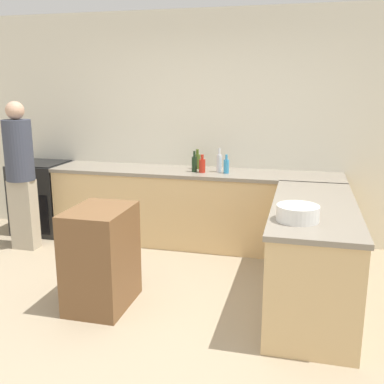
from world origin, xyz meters
The scene contains 13 objects.
ground_plane centered at (0.00, 0.00, 0.00)m, with size 14.00×14.00×0.00m, color tan.
wall_back centered at (0.00, 2.26, 1.35)m, with size 8.00×0.06×2.70m.
counter_back centered at (0.00, 1.92, 0.44)m, with size 3.36×0.65×0.89m.
counter_peninsula centered at (1.34, 0.70, 0.44)m, with size 0.69×1.83×0.89m.
range_oven centered at (-2.00, 1.91, 0.45)m, with size 0.63×0.63×0.90m.
island_table centered at (-0.39, 0.23, 0.43)m, with size 0.47×0.64×0.86m.
mixing_bowl centered at (1.20, 0.20, 0.94)m, with size 0.31×0.31×0.12m.
wine_bottle_dark centered at (0.02, 1.85, 0.98)m, with size 0.06×0.06×0.24m.
dish_soap_bottle centered at (0.39, 1.86, 0.97)m, with size 0.06×0.06×0.21m.
hot_sauce_bottle centered at (0.12, 1.84, 0.97)m, with size 0.07×0.07×0.20m.
olive_oil_bottle centered at (0.01, 2.04, 0.98)m, with size 0.08×0.08×0.23m.
vinegar_bottle_clear centered at (0.30, 1.91, 0.99)m, with size 0.06×0.06×0.27m.
person_by_range centered at (-1.85, 1.30, 0.92)m, with size 0.31×0.31×1.68m.
Camera 1 is at (1.22, -3.03, 1.85)m, focal length 42.00 mm.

